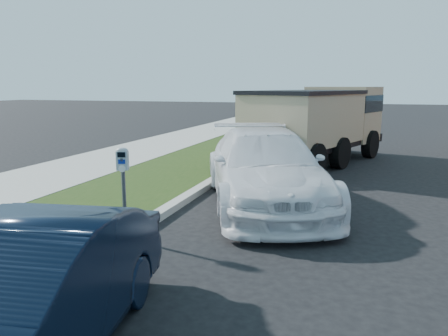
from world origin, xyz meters
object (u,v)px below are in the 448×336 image
(navy_sedan, at_px, (22,299))
(dump_truck, at_px, (319,120))
(parking_meter, at_px, (123,171))
(white_wagon, at_px, (265,167))

(navy_sedan, bearing_deg, dump_truck, 73.79)
(parking_meter, height_order, navy_sedan, parking_meter)
(white_wagon, distance_m, dump_truck, 5.96)
(parking_meter, distance_m, white_wagon, 3.50)
(parking_meter, relative_size, white_wagon, 0.26)
(navy_sedan, height_order, dump_truck, dump_truck)
(white_wagon, xyz_separation_m, dump_truck, (0.56, 5.90, 0.61))
(navy_sedan, bearing_deg, white_wagon, 72.79)
(white_wagon, height_order, navy_sedan, white_wagon)
(parking_meter, distance_m, dump_truck, 9.22)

